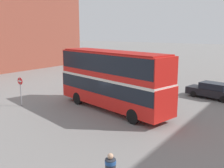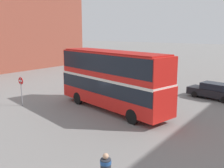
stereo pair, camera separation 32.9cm
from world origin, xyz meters
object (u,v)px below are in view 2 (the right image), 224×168
at_px(double_decker_bus, 112,77).
at_px(parked_car_kerb_far, 214,91).
at_px(no_entry_sign, 21,87).
at_px(parked_car_side_street, 115,67).

relative_size(double_decker_bus, parked_car_kerb_far, 2.26).
bearing_deg(double_decker_bus, no_entry_sign, -139.78).
xyz_separation_m(parked_car_kerb_far, parked_car_side_street, (-17.06, 8.24, -0.04)).
height_order(parked_car_kerb_far, parked_car_side_street, parked_car_kerb_far).
bearing_deg(parked_car_side_street, no_entry_sign, 109.71).
relative_size(double_decker_bus, no_entry_sign, 4.43).
bearing_deg(double_decker_bus, parked_car_side_street, 137.45).
distance_m(double_decker_bus, parked_car_kerb_far, 10.41).
bearing_deg(parked_car_kerb_far, parked_car_side_street, -15.43).
xyz_separation_m(double_decker_bus, parked_car_kerb_far, (5.73, 8.46, -1.97)).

